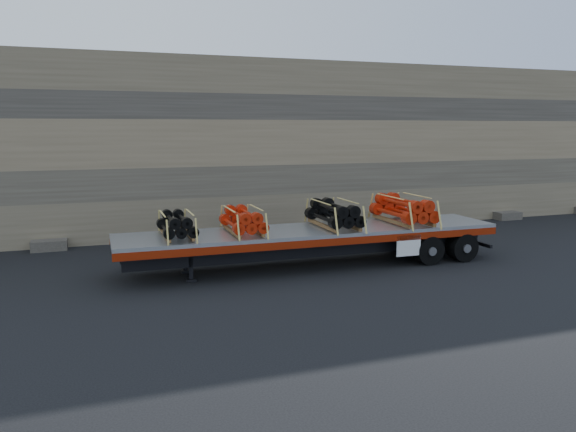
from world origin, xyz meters
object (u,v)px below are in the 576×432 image
(bundle_midfront, at_px, (243,221))
(bundle_midrear, at_px, (334,215))
(trailer, at_px, (312,247))
(bundle_front, at_px, (177,225))
(bundle_rear, at_px, (403,210))

(bundle_midfront, xyz_separation_m, bundle_midrear, (2.94, -0.04, 0.04))
(trailer, relative_size, bundle_midrear, 5.33)
(bundle_midrear, bearing_deg, bundle_midfront, 180.00)
(bundle_midfront, bearing_deg, bundle_front, 180.00)
(bundle_front, bearing_deg, bundle_midfront, -0.00)
(trailer, relative_size, bundle_front, 6.33)
(trailer, bearing_deg, bundle_rear, 0.00)
(bundle_rear, bearing_deg, bundle_midrear, -180.00)
(bundle_rear, bearing_deg, trailer, -180.00)
(bundle_midfront, relative_size, bundle_midrear, 0.90)
(bundle_front, height_order, bundle_midrear, bundle_midrear)
(bundle_rear, bearing_deg, bundle_midfront, -180.00)
(trailer, xyz_separation_m, bundle_front, (-4.15, 0.05, 0.93))
(bundle_front, xyz_separation_m, bundle_rear, (7.35, -0.10, 0.10))
(trailer, xyz_separation_m, bundle_midfront, (-2.20, 0.03, 0.96))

